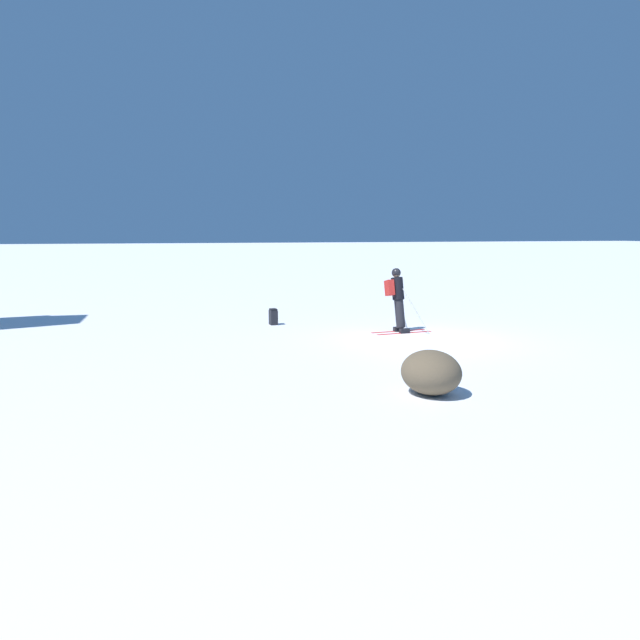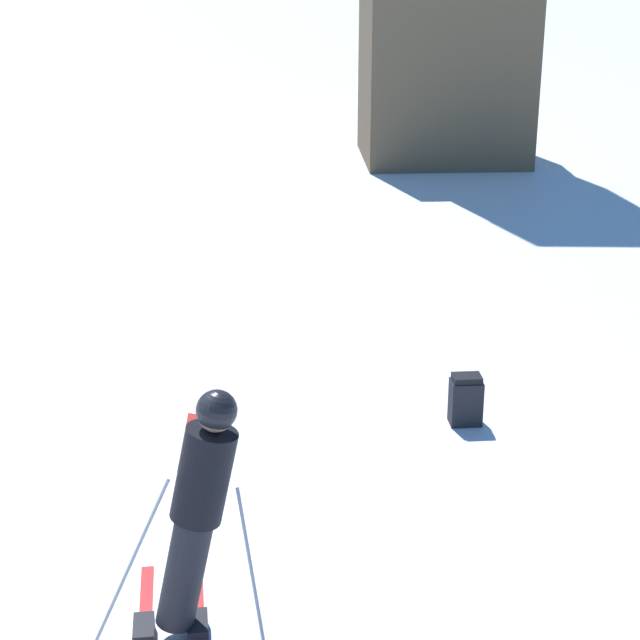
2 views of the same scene
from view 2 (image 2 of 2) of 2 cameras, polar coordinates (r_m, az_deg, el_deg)
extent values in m
cube|color=red|center=(7.60, -9.35, -16.48)|extent=(0.21, 1.73, 0.01)
cube|color=red|center=(7.59, -6.52, -16.38)|extent=(0.21, 1.73, 0.01)
cube|color=black|center=(7.56, -9.38, -16.08)|extent=(0.16, 0.29, 0.12)
cube|color=black|center=(7.55, -6.54, -15.98)|extent=(0.16, 0.29, 0.12)
cylinder|color=black|center=(7.29, -7.23, -13.14)|extent=(0.44, 0.29, 0.85)
cylinder|color=black|center=(6.92, -6.22, -8.22)|extent=(0.49, 0.37, 0.69)
sphere|color=tan|center=(6.72, -5.58, -5.03)|extent=(0.29, 0.25, 0.27)
sphere|color=black|center=(6.71, -5.53, -4.81)|extent=(0.33, 0.28, 0.31)
cube|color=#AD231E|center=(7.13, -6.22, -6.99)|extent=(0.38, 0.20, 0.49)
cylinder|color=#B7B7BC|center=(7.00, -10.67, -13.95)|extent=(0.67, 0.58, 1.26)
cylinder|color=#B7B7BC|center=(7.01, -3.54, -13.98)|extent=(0.22, 0.52, 1.16)
cube|color=brown|center=(21.55, 6.68, 13.41)|extent=(3.15, 2.68, 3.72)
cube|color=black|center=(10.32, 7.77, -4.37)|extent=(0.31, 0.23, 0.44)
cube|color=black|center=(10.21, 7.84, -3.10)|extent=(0.28, 0.20, 0.06)
camera|label=1|loc=(21.65, -54.32, 7.70)|focal=35.00mm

